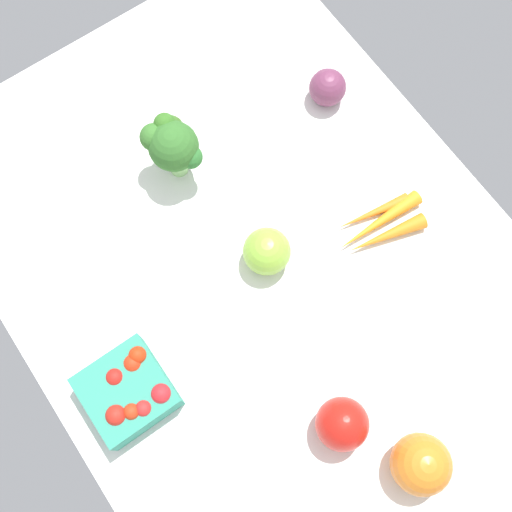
{
  "coord_description": "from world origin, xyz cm",
  "views": [
    {
      "loc": [
        -24.34,
        17.07,
        99.55
      ],
      "look_at": [
        0.0,
        0.0,
        4.0
      ],
      "focal_mm": 44.87,
      "sensor_mm": 36.0,
      "label": 1
    }
  ],
  "objects_px": {
    "bell_pepper_red": "(342,424)",
    "red_onion_near_basket": "(328,88)",
    "broccoli_head": "(173,144)",
    "berry_basket": "(129,392)",
    "heirloom_tomato_green": "(267,251)",
    "carrot_bunch": "(380,226)",
    "heirloom_tomato_orange": "(421,464)"
  },
  "relations": [
    {
      "from": "bell_pepper_red",
      "to": "heirloom_tomato_green",
      "type": "bearing_deg",
      "value": -12.92
    },
    {
      "from": "carrot_bunch",
      "to": "heirloom_tomato_green",
      "type": "height_order",
      "value": "heirloom_tomato_green"
    },
    {
      "from": "red_onion_near_basket",
      "to": "carrot_bunch",
      "type": "bearing_deg",
      "value": 162.98
    },
    {
      "from": "bell_pepper_red",
      "to": "red_onion_near_basket",
      "type": "bearing_deg",
      "value": -34.95
    },
    {
      "from": "berry_basket",
      "to": "heirloom_tomato_green",
      "type": "bearing_deg",
      "value": -78.53
    },
    {
      "from": "heirloom_tomato_orange",
      "to": "bell_pepper_red",
      "type": "height_order",
      "value": "bell_pepper_red"
    },
    {
      "from": "berry_basket",
      "to": "red_onion_near_basket",
      "type": "xyz_separation_m",
      "value": [
        0.24,
        -0.54,
        -0.0
      ]
    },
    {
      "from": "heirloom_tomato_orange",
      "to": "heirloom_tomato_green",
      "type": "relative_size",
      "value": 1.15
    },
    {
      "from": "bell_pepper_red",
      "to": "red_onion_near_basket",
      "type": "xyz_separation_m",
      "value": [
        0.45,
        -0.32,
        -0.01
      ]
    },
    {
      "from": "heirloom_tomato_orange",
      "to": "heirloom_tomato_green",
      "type": "height_order",
      "value": "heirloom_tomato_orange"
    },
    {
      "from": "broccoli_head",
      "to": "bell_pepper_red",
      "type": "distance_m",
      "value": 0.49
    },
    {
      "from": "carrot_bunch",
      "to": "broccoli_head",
      "type": "bearing_deg",
      "value": 36.51
    },
    {
      "from": "red_onion_near_basket",
      "to": "broccoli_head",
      "type": "bearing_deg",
      "value": 82.55
    },
    {
      "from": "berry_basket",
      "to": "heirloom_tomato_green",
      "type": "relative_size",
      "value": 1.57
    },
    {
      "from": "berry_basket",
      "to": "bell_pepper_red",
      "type": "bearing_deg",
      "value": -133.59
    },
    {
      "from": "bell_pepper_red",
      "to": "carrot_bunch",
      "type": "bearing_deg",
      "value": -49.08
    },
    {
      "from": "berry_basket",
      "to": "bell_pepper_red",
      "type": "distance_m",
      "value": 0.31
    },
    {
      "from": "heirloom_tomato_orange",
      "to": "red_onion_near_basket",
      "type": "height_order",
      "value": "heirloom_tomato_orange"
    },
    {
      "from": "broccoli_head",
      "to": "carrot_bunch",
      "type": "distance_m",
      "value": 0.35
    },
    {
      "from": "heirloom_tomato_green",
      "to": "heirloom_tomato_orange",
      "type": "bearing_deg",
      "value": 179.17
    },
    {
      "from": "berry_basket",
      "to": "red_onion_near_basket",
      "type": "distance_m",
      "value": 0.59
    },
    {
      "from": "broccoli_head",
      "to": "berry_basket",
      "type": "distance_m",
      "value": 0.38
    },
    {
      "from": "broccoli_head",
      "to": "heirloom_tomato_orange",
      "type": "bearing_deg",
      "value": -177.89
    },
    {
      "from": "heirloom_tomato_orange",
      "to": "broccoli_head",
      "type": "xyz_separation_m",
      "value": [
        0.59,
        0.02,
        0.04
      ]
    },
    {
      "from": "bell_pepper_red",
      "to": "red_onion_near_basket",
      "type": "height_order",
      "value": "bell_pepper_red"
    },
    {
      "from": "heirloom_tomato_orange",
      "to": "carrot_bunch",
      "type": "height_order",
      "value": "heirloom_tomato_orange"
    },
    {
      "from": "heirloom_tomato_orange",
      "to": "broccoli_head",
      "type": "bearing_deg",
      "value": 2.11
    },
    {
      "from": "carrot_bunch",
      "to": "heirloom_tomato_green",
      "type": "xyz_separation_m",
      "value": [
        0.06,
        0.18,
        0.03
      ]
    },
    {
      "from": "berry_basket",
      "to": "heirloom_tomato_green",
      "type": "height_order",
      "value": "heirloom_tomato_green"
    },
    {
      "from": "carrot_bunch",
      "to": "berry_basket",
      "type": "relative_size",
      "value": 1.36
    },
    {
      "from": "broccoli_head",
      "to": "bell_pepper_red",
      "type": "relative_size",
      "value": 1.37
    },
    {
      "from": "heirloom_tomato_green",
      "to": "red_onion_near_basket",
      "type": "relative_size",
      "value": 1.19
    }
  ]
}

